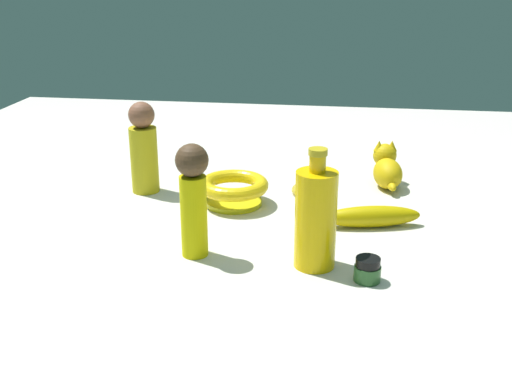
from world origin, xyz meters
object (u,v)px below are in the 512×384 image
Objects in this scene: person_figure_child at (193,196)px; bottle_tall at (316,218)px; bowl at (234,188)px; person_figure_adult at (144,149)px; cat_figurine at (387,168)px; nail_polish_jar at (368,270)px; banana at (372,216)px; bangle at (311,190)px.

bottle_tall is at bearing 176.71° from person_figure_child.
bowl is 0.32m from bottle_tall.
person_figure_adult is (0.18, -0.30, -0.01)m from person_figure_child.
bowl is 0.26m from person_figure_child.
person_figure_child is at bearing -3.29° from bottle_tall.
cat_figurine is at bearing -108.27° from bottle_tall.
person_figure_child is (0.30, -0.05, 0.09)m from nail_polish_jar.
cat_figurine is at bearing 67.68° from banana.
nail_polish_jar is 0.40m from bangle.
cat_figurine is at bearing -168.24° from person_figure_adult.
bowl is 0.18m from bangle.
person_figure_child is 1.00× the size of person_figure_adult.
bottle_tall reaches higher than cat_figurine.
nail_polish_jar is at bearing 169.75° from person_figure_child.
bottle_tall is 0.50m from person_figure_adult.
cat_figurine is 0.71× the size of banana.
banana is at bearing 165.20° from person_figure_adult.
bangle is 0.43× the size of person_figure_adult.
bowl is at bearing -47.86° from nail_polish_jar.
bowl is at bearing -95.66° from person_figure_child.
person_figure_child reaches higher than nail_polish_jar.
bottle_tall is at bearing -131.88° from banana.
bottle_tall is (-0.18, 0.26, 0.05)m from bowl.
bottle_tall is at bearing 71.73° from cat_figurine.
person_figure_adult is at bearing -58.47° from person_figure_child.
person_figure_child is (0.35, 0.41, 0.07)m from cat_figurine.
bangle is (0.03, -0.34, -0.08)m from bottle_tall.
bottle_tall is 0.21m from person_figure_child.
bowl is 0.72× the size of bottle_tall.
banana is at bearing 164.69° from bowl.
cat_figurine is (-0.05, -0.46, 0.02)m from nail_polish_jar.
person_figure_adult is 1.05× the size of banana.
bowl reaches higher than banana.
person_figure_adult is at bearing 11.76° from cat_figurine.
bottle_tall reaches higher than person_figure_adult.
banana reaches higher than nail_polish_jar.
bowl is 1.68× the size of bangle.
cat_figurine is 0.24m from banana.
nail_polish_jar is 0.21× the size of bottle_tall.
person_figure_child reaches higher than bowl.
bowl is 0.36m from cat_figurine.
bottle_tall reaches higher than bangle.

